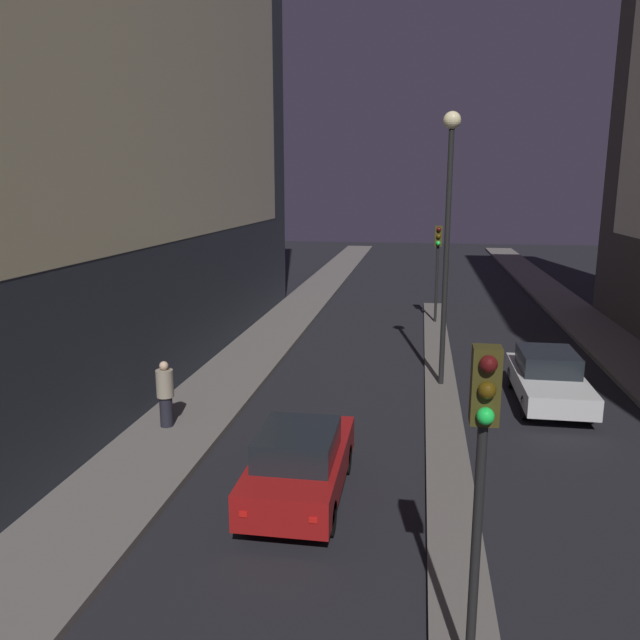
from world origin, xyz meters
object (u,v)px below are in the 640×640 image
(traffic_light_near, at_px, (482,443))
(car_left_lane, at_px, (300,463))
(car_right_lane, at_px, (548,378))
(pedestrian_on_left_sidewalk, at_px, (165,393))
(street_lamp, at_px, (448,206))
(traffic_light_mid, at_px, (438,252))

(traffic_light_near, distance_m, car_left_lane, 5.88)
(traffic_light_near, distance_m, car_right_lane, 11.81)
(traffic_light_near, height_order, pedestrian_on_left_sidewalk, traffic_light_near)
(street_lamp, distance_m, car_left_lane, 9.48)
(street_lamp, xyz_separation_m, car_right_lane, (2.99, -0.89, -4.82))
(traffic_light_near, bearing_deg, car_left_lane, 124.23)
(traffic_light_mid, relative_size, pedestrian_on_left_sidewalk, 2.51)
(car_right_lane, xyz_separation_m, pedestrian_on_left_sidewalk, (-10.00, -3.86, 0.31))
(street_lamp, relative_size, car_right_lane, 1.84)
(traffic_light_near, xyz_separation_m, pedestrian_on_left_sidewalk, (-7.01, 7.27, -2.24))
(car_left_lane, relative_size, pedestrian_on_left_sidewalk, 2.37)
(car_left_lane, distance_m, car_right_lane, 9.01)
(car_left_lane, xyz_separation_m, pedestrian_on_left_sidewalk, (-4.01, 2.87, 0.27))
(traffic_light_near, height_order, car_right_lane, traffic_light_near)
(traffic_light_mid, height_order, car_left_lane, traffic_light_mid)
(traffic_light_mid, xyz_separation_m, car_right_lane, (2.99, -9.96, -2.55))
(traffic_light_mid, height_order, car_right_lane, traffic_light_mid)
(traffic_light_mid, bearing_deg, traffic_light_near, -90.00)
(traffic_light_near, height_order, street_lamp, street_lamp)
(street_lamp, bearing_deg, traffic_light_mid, 90.00)
(traffic_light_near, relative_size, traffic_light_mid, 1.00)
(car_left_lane, bearing_deg, traffic_light_near, -55.77)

